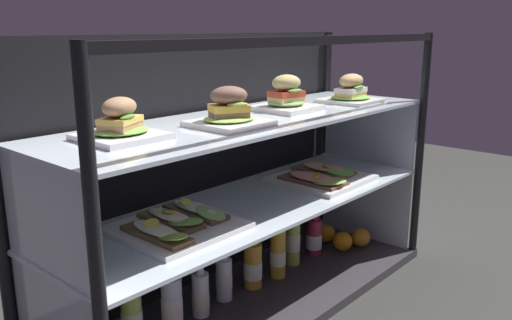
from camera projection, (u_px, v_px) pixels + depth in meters
The scene contains 24 objects.
ground_plane at pixel (256, 307), 1.92m from camera, with size 6.00×6.00×0.02m, color #30312E.
case_base_deck at pixel (256, 300), 1.91m from camera, with size 1.55×0.50×0.04m, color #343035.
case_frame at pixel (224, 159), 1.89m from camera, with size 1.55×0.50×0.95m.
riser_lower_tier at pixel (256, 251), 1.86m from camera, with size 1.49×0.44×0.34m.
shelf_lower_glass at pixel (256, 203), 1.82m from camera, with size 1.51×0.45×0.01m, color silver.
riser_upper_tier at pixel (256, 162), 1.78m from camera, with size 1.49×0.44×0.28m.
shelf_upper_glass at pixel (256, 119), 1.75m from camera, with size 1.51×0.45×0.01m, color silver.
plated_roll_sandwich_near_right_corner at pixel (121, 125), 1.39m from camera, with size 0.20×0.20×0.11m.
plated_roll_sandwich_center at pixel (229, 113), 1.58m from camera, with size 0.21×0.21×0.12m.
plated_roll_sandwich_far_right at pixel (286, 98), 1.87m from camera, with size 0.20×0.20×0.13m.
plated_roll_sandwich_mid_left at pixel (351, 92), 2.08m from camera, with size 0.21×0.21×0.11m.
open_sandwich_tray_mid_right at pixel (178, 224), 1.56m from camera, with size 0.34×0.32×0.06m.
open_sandwich_tray_center at pixel (321, 176), 2.05m from camera, with size 0.34×0.33×0.06m.
juice_bottle_back_right at pixel (132, 317), 1.58m from camera, with size 0.06×0.06×0.24m.
juice_bottle_front_right_end at pixel (172, 305), 1.65m from camera, with size 0.07×0.07×0.24m.
juice_bottle_back_center at pixel (201, 294), 1.76m from camera, with size 0.06×0.06×0.21m.
juice_bottle_front_middle at pixel (224, 277), 1.86m from camera, with size 0.06×0.06×0.21m.
juice_bottle_front_left_end at pixel (253, 265), 1.95m from camera, with size 0.07×0.07×0.22m.
juice_bottle_back_left at pixel (278, 252), 2.03m from camera, with size 0.06×0.06×0.24m.
juice_bottle_near_post at pixel (293, 241), 2.14m from camera, with size 0.06×0.06×0.23m.
juice_bottle_tucked_behind at pixel (314, 236), 2.24m from camera, with size 0.06×0.06×0.21m.
orange_fruit_beside_bottles at pixel (361, 237), 2.32m from camera, with size 0.08×0.08×0.08m, color orange.
orange_fruit_near_left_post at pixel (326, 234), 2.37m from camera, with size 0.08×0.08×0.08m, color orange.
orange_fruit_rolled_forward at pixel (343, 241), 2.28m from camera, with size 0.08×0.08×0.08m, color orange.
Camera 1 is at (-1.29, -1.15, 0.97)m, focal length 37.25 mm.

